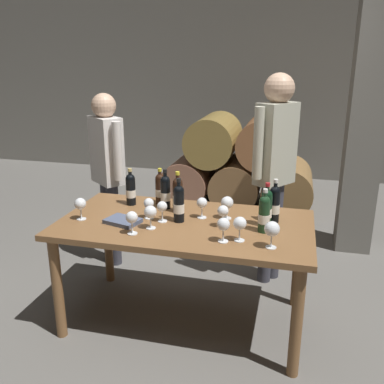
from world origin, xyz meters
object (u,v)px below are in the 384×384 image
(wine_bottle_7, at_px, (178,195))
(wine_glass_8, at_px, (80,204))
(wine_glass_3, at_px, (132,218))
(wine_glass_6, at_px, (223,225))
(wine_bottle_3, at_px, (160,188))
(wine_glass_5, at_px, (162,207))
(wine_bottle_6, at_px, (266,208))
(wine_bottle_5, at_px, (131,189))
(wine_glass_9, at_px, (202,204))
(wine_bottle_0, at_px, (179,203))
(wine_bottle_2, at_px, (264,213))
(sommelier_presenting, at_px, (275,160))
(wine_glass_1, at_px, (223,212))
(dining_table, at_px, (185,234))
(wine_bottle_1, at_px, (165,192))
(wine_glass_0, at_px, (150,212))
(wine_glass_10, at_px, (149,204))
(taster_seated_left, at_px, (107,166))
(tasting_notebook, at_px, (123,221))
(wine_glass_4, at_px, (240,224))
(wine_glass_7, at_px, (227,203))
(wine_bottle_4, at_px, (274,204))
(wine_glass_2, at_px, (272,230))

(wine_bottle_7, distance_m, wine_glass_8, 0.67)
(wine_glass_3, xyz_separation_m, wine_glass_6, (0.57, 0.02, 0.00))
(wine_bottle_3, relative_size, wine_glass_5, 1.91)
(wine_bottle_6, xyz_separation_m, wine_bottle_7, (-0.63, 0.11, 0.00))
(wine_bottle_5, bearing_deg, wine_glass_9, -13.91)
(wine_bottle_0, xyz_separation_m, wine_bottle_2, (0.57, -0.04, -0.01))
(wine_glass_6, distance_m, sommelier_presenting, 1.04)
(wine_bottle_5, height_order, wine_glass_8, wine_bottle_5)
(wine_glass_1, bearing_deg, wine_glass_8, -173.91)
(dining_table, xyz_separation_m, wine_bottle_1, (-0.21, 0.23, 0.22))
(wine_glass_1, xyz_separation_m, wine_glass_8, (-0.96, -0.10, 0.00))
(wine_glass_3, bearing_deg, wine_glass_0, 53.37)
(wine_bottle_0, distance_m, wine_glass_0, 0.22)
(wine_bottle_7, relative_size, wine_glass_1, 2.01)
(wine_bottle_0, distance_m, wine_glass_1, 0.31)
(wine_glass_1, relative_size, wine_glass_8, 0.97)
(wine_glass_0, height_order, wine_glass_6, wine_glass_0)
(wine_glass_1, distance_m, wine_glass_10, 0.52)
(wine_glass_0, bearing_deg, taster_seated_left, 128.68)
(wine_glass_6, bearing_deg, wine_bottle_1, 136.85)
(wine_glass_1, xyz_separation_m, tasting_notebook, (-0.66, -0.09, -0.09))
(sommelier_presenting, bearing_deg, wine_glass_4, -98.12)
(wine_bottle_5, distance_m, wine_glass_7, 0.76)
(wine_bottle_2, distance_m, wine_bottle_6, 0.10)
(wine_bottle_4, relative_size, wine_bottle_6, 1.01)
(dining_table, relative_size, wine_glass_7, 10.64)
(wine_bottle_3, distance_m, wine_glass_3, 0.60)
(wine_glass_2, distance_m, tasting_notebook, 1.01)
(wine_bottle_1, relative_size, wine_glass_10, 2.02)
(wine_glass_0, height_order, wine_glass_2, wine_glass_2)
(wine_glass_9, relative_size, taster_seated_left, 0.10)
(wine_bottle_0, height_order, wine_glass_9, wine_bottle_0)
(wine_glass_4, xyz_separation_m, sommelier_presenting, (0.14, 0.97, 0.17))
(wine_glass_6, bearing_deg, wine_glass_3, -177.78)
(sommelier_presenting, bearing_deg, tasting_notebook, -137.14)
(wine_bottle_6, distance_m, wine_glass_4, 0.31)
(wine_glass_2, xyz_separation_m, wine_glass_6, (-0.29, 0.02, -0.01))
(wine_glass_10, bearing_deg, wine_bottle_4, 9.78)
(wine_bottle_6, height_order, wine_glass_4, wine_bottle_6)
(wine_glass_0, bearing_deg, wine_glass_6, -10.32)
(wine_bottle_0, distance_m, wine_glass_2, 0.69)
(wine_glass_2, bearing_deg, wine_bottle_1, 148.11)
(wine_glass_8, bearing_deg, wine_bottle_3, 46.58)
(dining_table, bearing_deg, wine_glass_7, 26.03)
(wine_bottle_4, relative_size, wine_bottle_7, 1.00)
(wine_bottle_1, height_order, wine_glass_6, wine_bottle_1)
(wine_glass_10, bearing_deg, taster_seated_left, 131.66)
(wine_glass_7, bearing_deg, wine_bottle_0, -156.67)
(wine_bottle_5, bearing_deg, dining_table, -26.78)
(wine_glass_0, xyz_separation_m, wine_glass_1, (0.45, 0.14, -0.00))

